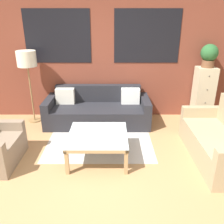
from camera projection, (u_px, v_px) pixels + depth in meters
name	position (u px, v px, depth m)	size (l,w,h in m)	color
ground_plane	(99.00, 178.00, 3.48)	(16.00, 16.00, 0.00)	#AD7F51
wall_back_brick	(103.00, 55.00, 5.21)	(8.40, 0.09, 2.80)	brown
rug	(101.00, 139.00, 4.57)	(1.95, 1.63, 0.00)	#BCB7B2
couch_dark	(98.00, 111.00, 5.18)	(2.22, 0.88, 0.78)	#232328
settee_vintage	(223.00, 142.00, 3.84)	(0.80, 1.70, 0.92)	tan
coffee_table	(98.00, 138.00, 3.85)	(0.95, 0.95, 0.44)	silver
floor_lamp	(27.00, 61.00, 4.88)	(0.40, 0.40, 1.55)	olive
drawer_cabinet	(204.00, 94.00, 5.27)	(0.41, 0.37, 1.19)	#C6B793
potted_plant	(210.00, 55.00, 4.95)	(0.36, 0.36, 0.48)	brown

